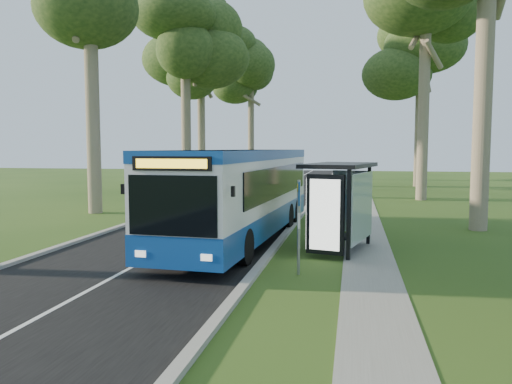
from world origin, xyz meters
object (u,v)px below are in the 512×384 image
at_px(bus, 242,194).
at_px(litter_bin, 317,233).
at_px(bus_shelter, 344,190).
at_px(car_white, 225,178).
at_px(bus_stop_sign, 299,216).
at_px(car_silver, 241,174).

distance_m(bus, litter_bin, 3.03).
relative_size(bus_shelter, litter_bin, 4.31).
relative_size(bus, litter_bin, 14.75).
bearing_deg(car_white, bus_shelter, -67.55).
distance_m(bus, bus_stop_sign, 5.23).
xyz_separation_m(bus, bus_stop_sign, (2.54, -4.58, -0.13)).
bearing_deg(bus, car_silver, 106.15).
bearing_deg(bus, bus_stop_sign, -57.66).
distance_m(bus, bus_shelter, 3.98).
relative_size(bus_shelter, car_white, 0.72).
xyz_separation_m(bus_stop_sign, litter_bin, (0.18, 4.11, -1.13)).
bearing_deg(car_white, litter_bin, -68.46).
bearing_deg(bus_shelter, bus, 169.84).
distance_m(litter_bin, car_silver, 33.96).
distance_m(bus, car_white, 23.15).
height_order(litter_bin, car_silver, car_silver).
xyz_separation_m(bus, bus_shelter, (3.62, -1.60, 0.32)).
relative_size(bus_stop_sign, car_silver, 0.59).
bearing_deg(car_white, bus, -74.29).
height_order(bus_stop_sign, litter_bin, bus_stop_sign).
xyz_separation_m(bus_shelter, car_white, (-10.08, 23.82, -1.15)).
height_order(bus, car_silver, bus).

